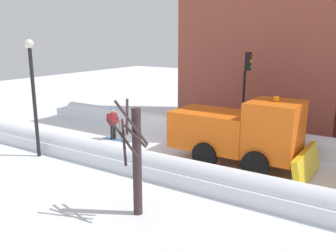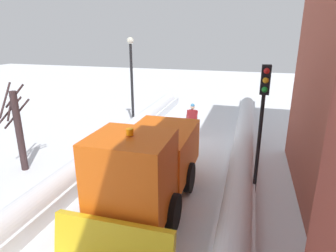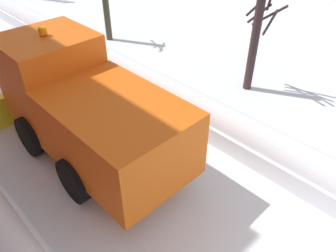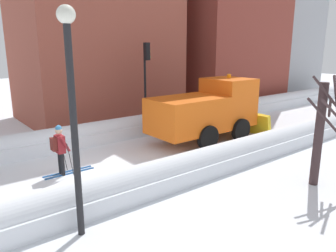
% 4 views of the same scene
% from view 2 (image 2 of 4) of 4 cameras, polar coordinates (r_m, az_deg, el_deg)
% --- Properties ---
extents(plow_truck, '(3.20, 5.98, 3.12)m').
position_cam_2_polar(plow_truck, '(9.59, -3.88, -7.29)').
color(plow_truck, orange).
rests_on(plow_truck, ground).
extents(skier, '(0.62, 1.80, 1.81)m').
position_cam_2_polar(skier, '(16.31, 4.79, 1.64)').
color(skier, black).
rests_on(skier, ground).
extents(traffic_light_pole, '(0.28, 0.42, 4.63)m').
position_cam_2_polar(traffic_light_pole, '(9.64, 18.01, 3.10)').
color(traffic_light_pole, black).
rests_on(traffic_light_pole, ground).
extents(street_lamp, '(0.40, 0.40, 5.28)m').
position_cam_2_polar(street_lamp, '(17.94, -7.18, 10.69)').
color(street_lamp, black).
rests_on(street_lamp, ground).
extents(bare_tree_near, '(0.86, 1.36, 3.65)m').
position_cam_2_polar(bare_tree_near, '(13.32, -27.32, -0.40)').
color(bare_tree_near, '#3A292B').
rests_on(bare_tree_near, ground).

